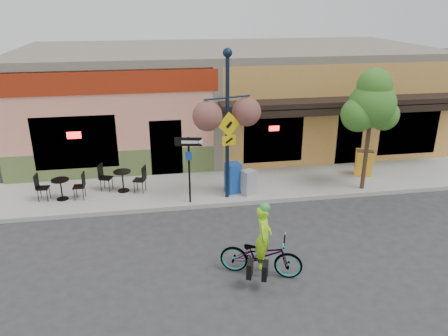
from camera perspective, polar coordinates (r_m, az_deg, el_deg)
name	(u,v)px	position (r m, az deg, el deg)	size (l,w,h in m)	color
ground	(264,211)	(14.49, 5.29, -5.58)	(90.00, 90.00, 0.00)	#2D2D30
sidewalk	(251,185)	(16.21, 3.53, -2.21)	(24.00, 3.00, 0.15)	#9E9B93
curb	(260,202)	(14.93, 4.77, -4.38)	(24.00, 0.12, 0.15)	#A8A59E
building	(226,96)	(20.72, 0.24, 9.35)	(18.20, 8.20, 4.50)	#EC9274
bicycle	(261,255)	(11.13, 4.86, -11.28)	(0.72, 2.07, 1.09)	maroon
cyclist_rider	(263,246)	(11.00, 5.16, -10.06)	(0.60, 0.39, 1.63)	#A3F81A
lamp_post	(227,127)	(14.19, 0.43, 5.41)	(1.59, 0.64, 4.99)	#101D32
one_way_sign	(189,170)	(14.27, -4.56, -0.32)	(0.87, 0.19, 2.28)	black
cafe_set_left	(61,186)	(15.67, -20.52, -2.27)	(1.57, 0.79, 0.94)	black
cafe_set_right	(123,178)	(15.71, -13.11, -1.31)	(1.63, 0.82, 0.98)	black
newspaper_box_blue	(233,178)	(15.21, 1.19, -1.29)	(0.48, 0.43, 1.08)	#1B4BA4
newspaper_box_grey	(248,182)	(15.12, 3.21, -1.88)	(0.41, 0.37, 0.87)	#9E9E9E
street_tree	(369,130)	(15.78, 18.40, 4.70)	(1.69, 1.69, 4.32)	#3D7A26
sandwich_board	(365,165)	(17.27, 17.88, 0.38)	(0.62, 0.45, 1.03)	yellow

